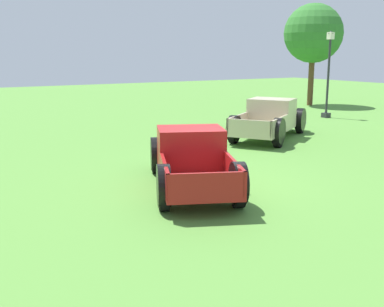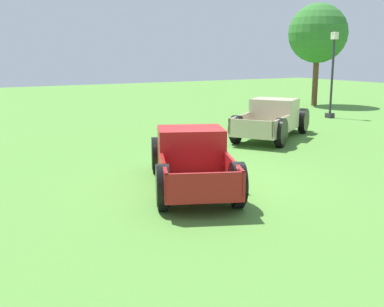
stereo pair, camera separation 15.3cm
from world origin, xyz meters
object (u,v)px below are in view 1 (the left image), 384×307
Objects in this scene: lamp_post_near at (328,73)px; oak_tree_east at (313,34)px; pickup_truck_behind_left at (272,119)px; pickup_truck_foreground at (190,158)px.

oak_tree_east is at bearing 143.47° from lamp_post_near.
pickup_truck_behind_left is 7.18m from lamp_post_near.
lamp_post_near is (-3.04, 6.30, 1.60)m from pickup_truck_behind_left.
oak_tree_east reaches higher than pickup_truck_behind_left.
lamp_post_near is 0.69× the size of oak_tree_east.
pickup_truck_foreground is 14.90m from lamp_post_near.
pickup_truck_foreground is 7.86m from pickup_truck_behind_left.
oak_tree_east is (-4.87, 3.61, 2.23)m from lamp_post_near.
pickup_truck_behind_left is 0.81× the size of oak_tree_east.
oak_tree_east is at bearing 128.60° from pickup_truck_behind_left.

